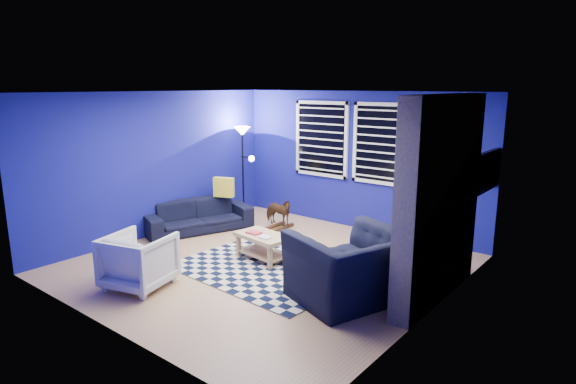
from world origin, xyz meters
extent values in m
plane|color=tan|center=(0.00, 0.00, 0.00)|extent=(5.00, 5.00, 0.00)
plane|color=white|center=(0.00, 0.00, 2.50)|extent=(5.00, 5.00, 0.00)
plane|color=navy|center=(0.00, 2.50, 1.25)|extent=(5.00, 0.00, 5.00)
plane|color=navy|center=(-2.50, 0.00, 1.25)|extent=(0.00, 5.00, 5.00)
plane|color=navy|center=(2.50, 0.00, 1.25)|extent=(0.00, 5.00, 5.00)
cube|color=gray|center=(2.37, 0.50, 1.25)|extent=(0.26, 2.00, 2.50)
cube|color=black|center=(2.23, 0.50, 0.35)|extent=(0.04, 0.70, 0.60)
cube|color=gray|center=(2.10, 0.50, 0.04)|extent=(0.50, 1.20, 0.08)
cube|color=black|center=(-0.75, 2.48, 1.60)|extent=(1.05, 0.02, 1.30)
cube|color=white|center=(-0.75, 2.47, 2.28)|extent=(1.17, 0.05, 0.06)
cube|color=white|center=(-0.75, 2.47, 0.92)|extent=(1.17, 0.05, 0.06)
cube|color=black|center=(0.55, 2.48, 1.60)|extent=(1.05, 0.02, 1.30)
cube|color=white|center=(0.55, 2.47, 2.28)|extent=(1.17, 0.05, 0.06)
cube|color=white|center=(0.55, 2.47, 0.92)|extent=(1.17, 0.05, 0.06)
cube|color=black|center=(2.45, 2.00, 1.40)|extent=(0.06, 1.00, 0.58)
cube|color=black|center=(2.42, 2.00, 1.40)|extent=(0.01, 0.92, 0.50)
cube|color=black|center=(0.13, -0.05, 0.01)|extent=(2.59, 2.11, 0.02)
imported|color=black|center=(-2.10, 0.53, 0.28)|extent=(2.06, 1.37, 0.56)
imported|color=black|center=(1.61, -0.25, 0.43)|extent=(1.65, 1.55, 0.86)
imported|color=gray|center=(-0.77, -1.62, 0.36)|extent=(0.96, 0.97, 0.72)
imported|color=#4C2E18|center=(-1.03, 1.52, 0.33)|extent=(0.33, 0.63, 0.51)
cube|color=tan|center=(-0.16, 0.12, 0.38)|extent=(0.91, 0.60, 0.06)
cube|color=tan|center=(-0.16, 0.12, 0.11)|extent=(0.82, 0.51, 0.03)
cube|color=#C93944|center=(-0.30, 0.08, 0.42)|extent=(0.24, 0.19, 0.03)
cube|color=silver|center=(-0.01, 0.01, 0.42)|extent=(0.19, 0.15, 0.03)
cube|color=tan|center=(-0.52, -0.06, 0.18)|extent=(0.06, 0.06, 0.34)
cube|color=tan|center=(0.20, -0.06, 0.18)|extent=(0.06, 0.06, 0.34)
cube|color=tan|center=(-0.52, 0.31, 0.18)|extent=(0.06, 0.06, 0.34)
cube|color=tan|center=(0.20, 0.31, 0.18)|extent=(0.06, 0.06, 0.34)
cube|color=tan|center=(1.27, 2.25, 0.24)|extent=(0.60, 0.42, 0.48)
cube|color=black|center=(1.27, 2.25, 0.24)|extent=(0.52, 0.37, 0.39)
cube|color=#6AC917|center=(1.27, 2.25, 0.53)|extent=(0.35, 0.28, 0.09)
cylinder|color=black|center=(-2.15, 1.77, 0.01)|extent=(0.23, 0.23, 0.03)
cylinder|color=black|center=(-2.15, 1.77, 0.85)|extent=(0.03, 0.03, 1.68)
cone|color=white|center=(-2.15, 1.77, 1.72)|extent=(0.30, 0.30, 0.17)
sphere|color=white|center=(-1.87, 1.73, 1.21)|extent=(0.11, 0.11, 0.11)
cube|color=yellow|center=(-1.95, 1.05, 0.74)|extent=(0.40, 0.25, 0.36)
camera|label=1|loc=(4.46, -5.02, 2.60)|focal=30.00mm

